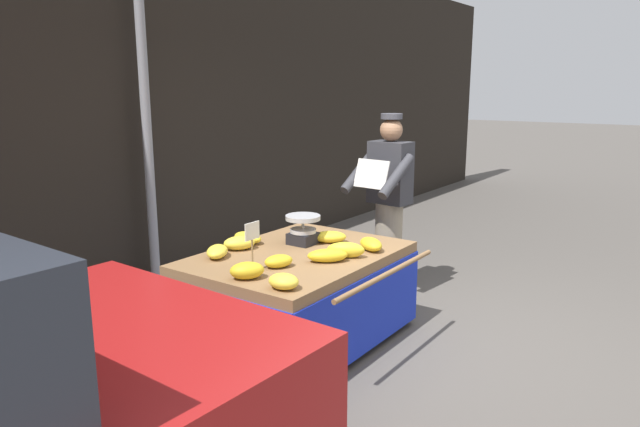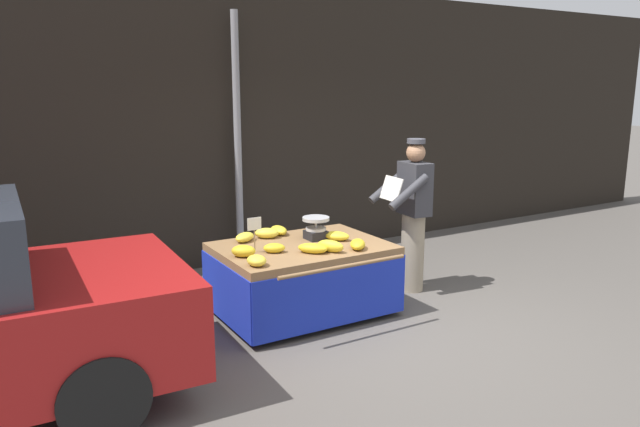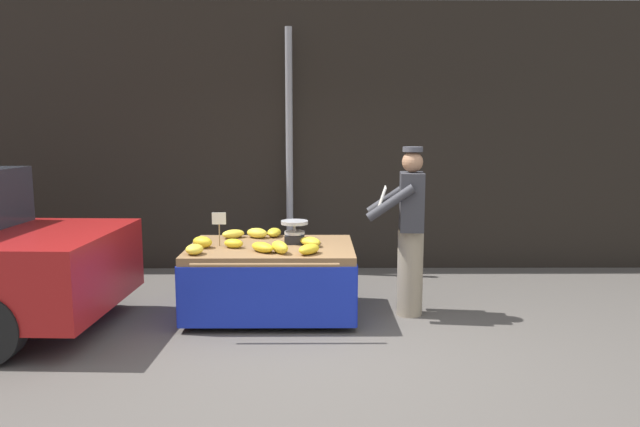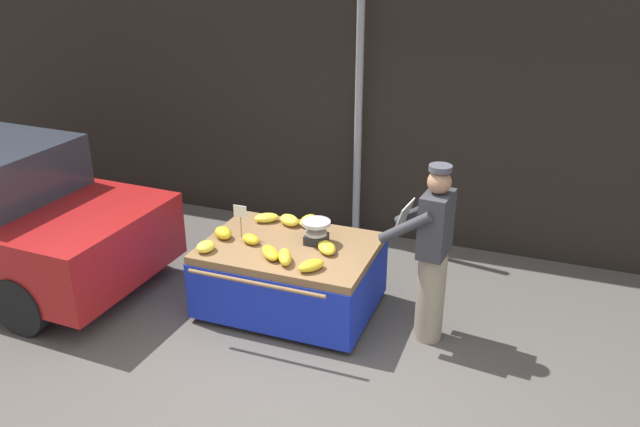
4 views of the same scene
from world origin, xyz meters
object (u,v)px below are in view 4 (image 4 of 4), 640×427
banana_bunch_1 (223,233)px  banana_bunch_8 (266,218)px  banana_bunch_6 (289,220)px  price_sign (240,214)px  banana_bunch_2 (285,257)px  weighing_scale (316,232)px  banana_bunch_7 (327,248)px  vendor_person (432,254)px  banana_bunch_3 (308,220)px  street_pole (358,115)px  banana_cart (290,262)px  banana_bunch_5 (251,239)px  banana_bunch_9 (311,266)px  banana_bunch_0 (206,247)px  banana_bunch_4 (270,253)px

banana_bunch_1 → banana_bunch_8: bearing=65.1°
banana_bunch_6 → banana_bunch_8: size_ratio=0.97×
price_sign → banana_bunch_2: 0.75m
weighing_scale → banana_bunch_1: (-0.91, -0.22, -0.06)m
banana_bunch_7 → banana_bunch_2: bearing=-129.9°
vendor_person → banana_bunch_3: bearing=159.7°
street_pole → vendor_person: bearing=-55.0°
street_pole → banana_cart: size_ratio=1.88×
weighing_scale → banana_bunch_7: bearing=-41.8°
banana_bunch_5 → banana_bunch_3: bearing=59.6°
weighing_scale → banana_bunch_6: 0.52m
banana_bunch_8 → street_pole: bearing=68.7°
banana_bunch_5 → banana_bunch_7: 0.77m
banana_cart → banana_bunch_6: banana_bunch_6 is taller
banana_bunch_5 → vendor_person: size_ratio=0.12×
banana_bunch_5 → banana_bunch_7: size_ratio=0.76×
street_pole → banana_bunch_1: size_ratio=13.91×
price_sign → banana_bunch_3: price_sign is taller
banana_bunch_3 → banana_bunch_6: size_ratio=1.08×
banana_bunch_1 → banana_bunch_3: size_ratio=0.84×
price_sign → banana_bunch_1: (-0.16, -0.09, -0.19)m
banana_bunch_9 → weighing_scale: bearing=106.1°
banana_bunch_6 → banana_bunch_0: bearing=-121.0°
banana_bunch_2 → banana_bunch_3: (-0.11, 0.87, -0.01)m
price_sign → banana_cart: bearing=1.0°
banana_bunch_3 → banana_bunch_1: bearing=-138.2°
banana_bunch_1 → banana_bunch_5: 0.31m
weighing_scale → banana_bunch_3: size_ratio=1.04×
banana_bunch_5 → banana_bunch_4: bearing=-34.0°
price_sign → banana_bunch_5: bearing=-32.8°
banana_cart → banana_bunch_7: 0.46m
street_pole → banana_bunch_4: size_ratio=10.85×
banana_bunch_7 → street_pole: bearing=98.8°
banana_bunch_1 → banana_bunch_2: banana_bunch_2 is taller
street_pole → banana_bunch_2: size_ratio=11.27×
price_sign → banana_bunch_8: bearing=79.2°
banana_bunch_2 → banana_bunch_0: bearing=-176.2°
banana_bunch_6 → banana_bunch_2: bearing=-69.6°
banana_bunch_3 → banana_bunch_6: banana_bunch_6 is taller
banana_bunch_8 → vendor_person: 1.89m
price_sign → street_pole: bearing=71.0°
banana_bunch_6 → banana_bunch_7: size_ratio=0.91×
price_sign → banana_bunch_6: bearing=52.4°
banana_bunch_4 → banana_bunch_5: (-0.30, 0.21, -0.00)m
banana_bunch_2 → banana_bunch_8: (-0.55, 0.78, -0.01)m
banana_bunch_9 → vendor_person: (1.01, 0.40, 0.11)m
price_sign → banana_bunch_1: bearing=-150.8°
price_sign → banana_bunch_1: size_ratio=1.50×
banana_cart → weighing_scale: size_ratio=5.99×
banana_bunch_0 → banana_bunch_7: 1.15m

